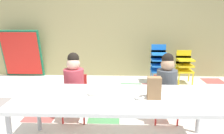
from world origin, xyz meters
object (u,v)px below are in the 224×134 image
at_px(seated_child_near_camera, 74,81).
at_px(donut_powdered_loose, 139,97).
at_px(seated_child_middle_seat, 166,81).
at_px(donut_powdered_on_plate, 93,93).
at_px(paper_plate_center_table, 144,92).
at_px(craft_table, 117,100).
at_px(folded_activity_table, 22,54).
at_px(kid_chair_blue_stack, 159,61).
at_px(kid_chair_yellow_stack, 184,64).
at_px(paper_plate_near_edge, 93,95).
at_px(paper_bag_brown, 154,88).

bearing_deg(seated_child_near_camera, donut_powdered_loose, -41.02).
distance_m(seated_child_middle_seat, donut_powdered_on_plate, 1.07).
distance_m(seated_child_near_camera, paper_plate_center_table, 1.00).
relative_size(craft_table, seated_child_middle_seat, 2.27).
bearing_deg(folded_activity_table, donut_powdered_on_plate, -54.33).
height_order(craft_table, kid_chair_blue_stack, kid_chair_blue_stack).
relative_size(craft_table, donut_powdered_on_plate, 19.15).
xyz_separation_m(craft_table, kid_chair_yellow_stack, (1.37, 2.41, -0.14)).
height_order(seated_child_middle_seat, paper_plate_center_table, seated_child_middle_seat).
bearing_deg(paper_plate_near_edge, donut_powdered_loose, -9.48).
bearing_deg(kid_chair_blue_stack, donut_powdered_on_plate, -114.71).
relative_size(paper_plate_center_table, donut_powdered_on_plate, 1.65).
bearing_deg(paper_plate_near_edge, craft_table, -6.04).
xyz_separation_m(paper_plate_near_edge, paper_plate_center_table, (0.54, 0.10, 0.00)).
xyz_separation_m(seated_child_near_camera, kid_chair_blue_stack, (1.42, 1.77, -0.10)).
distance_m(kid_chair_blue_stack, folded_activity_table, 3.07).
bearing_deg(donut_powdered_loose, kid_chair_blue_stack, 75.78).
height_order(seated_child_near_camera, donut_powdered_loose, seated_child_near_camera).
distance_m(kid_chair_blue_stack, paper_plate_near_edge, 2.63).
distance_m(seated_child_near_camera, paper_plate_near_edge, 0.69).
relative_size(seated_child_near_camera, paper_bag_brown, 4.17).
height_order(seated_child_middle_seat, kid_chair_yellow_stack, seated_child_middle_seat).
relative_size(seated_child_middle_seat, folded_activity_table, 0.84).
xyz_separation_m(kid_chair_blue_stack, paper_bag_brown, (-0.48, -2.45, 0.23)).
height_order(kid_chair_yellow_stack, paper_plate_near_edge, kid_chair_yellow_stack).
bearing_deg(seated_child_middle_seat, folded_activity_table, 143.29).
height_order(folded_activity_table, donut_powdered_on_plate, folded_activity_table).
relative_size(seated_child_near_camera, donut_powdered_loose, 8.70).
bearing_deg(donut_powdered_on_plate, folded_activity_table, 125.67).
height_order(kid_chair_yellow_stack, paper_plate_center_table, kid_chair_yellow_stack).
relative_size(seated_child_middle_seat, kid_chair_yellow_stack, 1.35).
bearing_deg(seated_child_near_camera, paper_bag_brown, -35.87).
relative_size(craft_table, paper_plate_near_edge, 11.60).
xyz_separation_m(seated_child_middle_seat, kid_chair_yellow_stack, (0.75, 1.77, -0.16)).
bearing_deg(donut_powdered_on_plate, kid_chair_yellow_stack, 55.63).
bearing_deg(paper_bag_brown, folded_activity_table, 132.65).
height_order(craft_table, paper_plate_near_edge, paper_plate_near_edge).
bearing_deg(kid_chair_blue_stack, seated_child_middle_seat, -96.94).
bearing_deg(paper_bag_brown, paper_plate_center_table, 115.75).
xyz_separation_m(kid_chair_yellow_stack, paper_plate_center_table, (-1.10, -2.28, 0.19)).
height_order(paper_plate_center_table, donut_powdered_on_plate, donut_powdered_on_plate).
bearing_deg(kid_chair_yellow_stack, kid_chair_blue_stack, 179.95).
bearing_deg(kid_chair_blue_stack, craft_table, -109.25).
bearing_deg(craft_table, paper_plate_center_table, 24.37).
xyz_separation_m(folded_activity_table, paper_plate_near_edge, (1.96, -2.73, 0.05)).
xyz_separation_m(paper_bag_brown, donut_powdered_on_plate, (-0.61, 0.07, -0.09)).
height_order(folded_activity_table, paper_plate_near_edge, folded_activity_table).
relative_size(kid_chair_blue_stack, donut_powdered_loose, 7.59).
bearing_deg(seated_child_near_camera, kid_chair_yellow_stack, 42.30).
relative_size(paper_plate_near_edge, paper_plate_center_table, 1.00).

